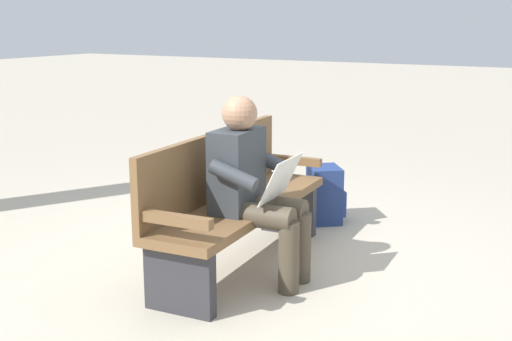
# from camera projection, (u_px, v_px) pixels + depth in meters

# --- Properties ---
(ground_plane) EXTENTS (40.00, 40.00, 0.00)m
(ground_plane) POSITION_uv_depth(u_px,v_px,m) (243.00, 266.00, 4.50)
(ground_plane) COLOR #B7AD99
(bench_near) EXTENTS (1.83, 0.60, 0.90)m
(bench_near) POSITION_uv_depth(u_px,v_px,m) (233.00, 200.00, 4.42)
(bench_near) COLOR brown
(bench_near) RESTS_ON ground
(person_seated) EXTENTS (0.59, 0.59, 1.18)m
(person_seated) POSITION_uv_depth(u_px,v_px,m) (253.00, 185.00, 4.14)
(person_seated) COLOR #33383D
(person_seated) RESTS_ON ground
(backpack) EXTENTS (0.39, 0.38, 0.46)m
(backpack) POSITION_uv_depth(u_px,v_px,m) (325.00, 195.00, 5.44)
(backpack) COLOR navy
(backpack) RESTS_ON ground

